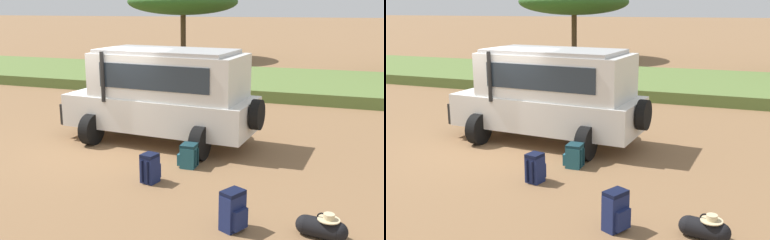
# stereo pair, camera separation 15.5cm
# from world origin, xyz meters

# --- Properties ---
(ground_plane) EXTENTS (320.00, 320.00, 0.00)m
(ground_plane) POSITION_xyz_m (0.00, 0.00, 0.00)
(ground_plane) COLOR olive
(grass_bank) EXTENTS (120.00, 7.00, 0.44)m
(grass_bank) POSITION_xyz_m (0.00, 10.30, 0.22)
(grass_bank) COLOR #5B7538
(grass_bank) RESTS_ON ground_plane
(safari_vehicle) EXTENTS (5.42, 2.97, 2.44)m
(safari_vehicle) POSITION_xyz_m (1.09, 0.99, 1.29)
(safari_vehicle) COLOR silver
(safari_vehicle) RESTS_ON ground_plane
(backpack_beside_front_wheel) EXTENTS (0.44, 0.39, 0.53)m
(backpack_beside_front_wheel) POSITION_xyz_m (2.35, -0.64, 0.26)
(backpack_beside_front_wheel) COLOR #235B6B
(backpack_beside_front_wheel) RESTS_ON ground_plane
(backpack_cluster_center) EXTENTS (0.45, 0.46, 0.66)m
(backpack_cluster_center) POSITION_xyz_m (4.01, -3.14, 0.32)
(backpack_cluster_center) COLOR navy
(backpack_cluster_center) RESTS_ON ground_plane
(backpack_near_rear_wheel) EXTENTS (0.36, 0.45, 0.61)m
(backpack_near_rear_wheel) POSITION_xyz_m (1.92, -1.74, 0.30)
(backpack_near_rear_wheel) COLOR navy
(backpack_near_rear_wheel) RESTS_ON ground_plane
(duffel_bag_low_black_case) EXTENTS (0.80, 0.39, 0.42)m
(duffel_bag_low_black_case) POSITION_xyz_m (5.36, -2.95, 0.17)
(duffel_bag_low_black_case) COLOR black
(duffel_bag_low_black_case) RESTS_ON ground_plane
(acacia_tree_far_left) EXTENTS (7.37, 7.79, 4.70)m
(acacia_tree_far_left) POSITION_xyz_m (-5.37, 19.66, 3.82)
(acacia_tree_far_left) COLOR brown
(acacia_tree_far_left) RESTS_ON ground_plane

